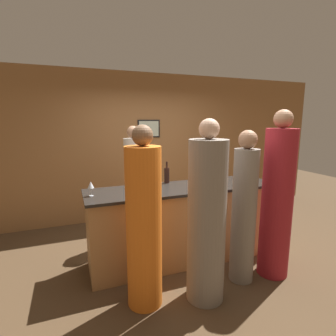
# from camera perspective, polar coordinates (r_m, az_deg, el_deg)

# --- Properties ---
(ground_plane) EXTENTS (14.00, 14.00, 0.00)m
(ground_plane) POSITION_cam_1_polar(r_m,az_deg,el_deg) (3.91, 3.34, -18.87)
(ground_plane) COLOR #4C3823
(back_wall) EXTENTS (8.00, 0.08, 2.80)m
(back_wall) POSITION_cam_1_polar(r_m,az_deg,el_deg) (5.19, -4.95, 4.68)
(back_wall) COLOR olive
(back_wall) RESTS_ON ground_plane
(bar_counter) EXTENTS (2.60, 0.71, 1.03)m
(bar_counter) POSITION_cam_1_polar(r_m,az_deg,el_deg) (3.69, 3.43, -11.83)
(bar_counter) COLOR #B27F4C
(bar_counter) RESTS_ON ground_plane
(bartender) EXTENTS (0.30, 0.30, 1.83)m
(bartender) POSITION_cam_1_polar(r_m,az_deg,el_deg) (4.20, -7.35, -4.23)
(bartender) COLOR silver
(bartender) RESTS_ON ground_plane
(guest_0) EXTENTS (0.28, 0.28, 1.80)m
(guest_0) POSITION_cam_1_polar(r_m,az_deg,el_deg) (3.22, 16.20, -9.10)
(guest_0) COLOR gray
(guest_0) RESTS_ON ground_plane
(guest_1) EXTENTS (0.40, 0.40, 1.93)m
(guest_1) POSITION_cam_1_polar(r_m,az_deg,el_deg) (2.80, 8.41, -11.09)
(guest_1) COLOR gray
(guest_1) RESTS_ON ground_plane
(guest_2) EXTENTS (0.37, 0.37, 2.03)m
(guest_2) POSITION_cam_1_polar(r_m,az_deg,el_deg) (3.45, 22.64, -6.65)
(guest_2) COLOR maroon
(guest_2) RESTS_ON ground_plane
(guest_3) EXTENTS (0.36, 0.36, 1.87)m
(guest_3) POSITION_cam_1_polar(r_m,az_deg,el_deg) (2.71, -5.25, -12.27)
(guest_3) COLOR orange
(guest_3) RESTS_ON ground_plane
(wine_bottle_0) EXTENTS (0.08, 0.08, 0.30)m
(wine_bottle_0) POSITION_cam_1_polar(r_m,az_deg,el_deg) (3.91, 9.43, -0.97)
(wine_bottle_0) COLOR #19381E
(wine_bottle_0) RESTS_ON bar_counter
(wine_bottle_1) EXTENTS (0.07, 0.07, 0.29)m
(wine_bottle_1) POSITION_cam_1_polar(r_m,az_deg,el_deg) (3.75, 15.79, -1.74)
(wine_bottle_1) COLOR black
(wine_bottle_1) RESTS_ON bar_counter
(wine_bottle_2) EXTENTS (0.07, 0.07, 0.30)m
(wine_bottle_2) POSITION_cam_1_polar(r_m,az_deg,el_deg) (3.71, -0.27, -1.51)
(wine_bottle_2) COLOR black
(wine_bottle_2) RESTS_ON bar_counter
(wine_glass_0) EXTENTS (0.07, 0.07, 0.17)m
(wine_glass_0) POSITION_cam_1_polar(r_m,az_deg,el_deg) (3.19, -16.47, -3.61)
(wine_glass_0) COLOR silver
(wine_glass_0) RESTS_ON bar_counter
(wine_glass_1) EXTENTS (0.06, 0.06, 0.18)m
(wine_glass_1) POSITION_cam_1_polar(r_m,az_deg,el_deg) (3.20, -7.27, -3.12)
(wine_glass_1) COLOR silver
(wine_glass_1) RESTS_ON bar_counter
(wine_glass_2) EXTENTS (0.07, 0.07, 0.16)m
(wine_glass_2) POSITION_cam_1_polar(r_m,az_deg,el_deg) (3.96, 17.86, -1.22)
(wine_glass_2) COLOR silver
(wine_glass_2) RESTS_ON bar_counter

